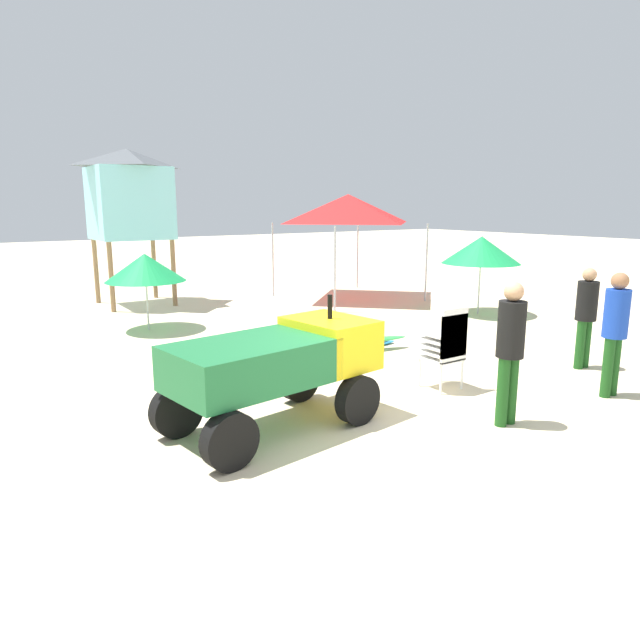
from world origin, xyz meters
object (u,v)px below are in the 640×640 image
Objects in this scene: stacked_plastic_chairs at (447,342)px; lifeguard_near_right at (510,344)px; surfboard_pile at (349,342)px; utility_cart at (279,363)px; beach_umbrella_left at (481,250)px; beach_umbrella_mid at (145,267)px; popup_canopy at (348,209)px; lifeguard_near_left at (615,326)px; lifeguard_tower at (129,194)px; lifeguard_near_center at (586,311)px.

stacked_plastic_chairs is 0.70× the size of lifeguard_near_right.
stacked_plastic_chairs reaches higher than surfboard_pile.
utility_cart is 2.64m from stacked_plastic_chairs.
beach_umbrella_left is 1.13× the size of beach_umbrella_mid.
popup_canopy is at bearing 53.56° from surfboard_pile.
lifeguard_near_right is (-0.51, -3.81, 0.83)m from surfboard_pile.
lifeguard_tower is at bearing 106.46° from lifeguard_near_left.
lifeguard_near_right is at bearing -115.12° from popup_canopy.
beach_umbrella_left reaches higher than surfboard_pile.
beach_umbrella_left is (3.20, 5.04, 0.55)m from lifeguard_near_left.
lifeguard_near_right is 7.20m from beach_umbrella_left.
lifeguard_tower is 8.87m from beach_umbrella_left.
beach_umbrella_left is 7.64m from beach_umbrella_mid.
lifeguard_near_right is at bearing 176.45° from lifeguard_near_left.
utility_cart is at bearing -96.42° from lifeguard_tower.
lifeguard_near_center is 8.35m from beach_umbrella_mid.
lifeguard_tower is (-1.58, 9.55, 2.15)m from stacked_plastic_chairs.
lifeguard_near_center is at bearing -9.59° from stacked_plastic_chairs.
surfboard_pile is 1.45× the size of lifeguard_near_center.
lifeguard_near_right is at bearing -105.32° from stacked_plastic_chairs.
surfboard_pile is 6.30m from popup_canopy.
lifeguard_tower is at bearing 78.03° from beach_umbrella_mid.
utility_cart is 1.14× the size of surfboard_pile.
popup_canopy reaches higher than stacked_plastic_chairs.
popup_canopy reaches higher than lifeguard_near_center.
popup_canopy is 1.67× the size of beach_umbrella_left.
utility_cart reaches higher than stacked_plastic_chairs.
surfboard_pile is 1.43× the size of beach_umbrella_mid.
beach_umbrella_mid is (-4.91, 6.74, 0.39)m from lifeguard_near_center.
utility_cart is 5.31m from lifeguard_near_center.
popup_canopy is 3.93m from beach_umbrella_left.
lifeguard_near_center is 7.88m from popup_canopy.
lifeguard_tower reaches higher than lifeguard_near_right.
utility_cart is at bearing -93.43° from beach_umbrella_mid.
lifeguard_tower is (-5.22, 2.34, 0.37)m from popup_canopy.
utility_cart is 6.19m from beach_umbrella_mid.
lifeguard_near_right reaches higher than utility_cart.
popup_canopy is at bearing -24.13° from lifeguard_tower.
lifeguard_near_left is at bearing -3.55° from lifeguard_near_right.
surfboard_pile is at bearing 111.06° from lifeguard_near_left.
stacked_plastic_chairs is 0.65× the size of beach_umbrella_left.
stacked_plastic_chairs is at bearing 170.41° from lifeguard_near_center.
surfboard_pile is 0.76× the size of popup_canopy.
lifeguard_near_left is at bearing -73.54° from lifeguard_tower.
beach_umbrella_left is (1.24, -3.61, -0.94)m from popup_canopy.
surfboard_pile is 1.27× the size of beach_umbrella_left.
stacked_plastic_chairs is at bearing 74.68° from lifeguard_near_right.
lifeguard_near_right is at bearing -163.81° from lifeguard_near_center.
lifeguard_near_center is 0.41× the size of lifeguard_tower.
lifeguard_near_center reaches higher than beach_umbrella_mid.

